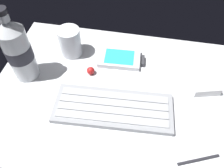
# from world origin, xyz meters

# --- Properties ---
(ground_plane) EXTENTS (0.64, 0.48, 0.03)m
(ground_plane) POSITION_xyz_m (0.00, -0.00, -0.01)
(ground_plane) COLOR silver
(keyboard) EXTENTS (0.30, 0.13, 0.02)m
(keyboard) POSITION_xyz_m (0.01, -0.06, 0.01)
(keyboard) COLOR #93969B
(keyboard) RESTS_ON ground_plane
(handheld_device) EXTENTS (0.13, 0.08, 0.02)m
(handheld_device) POSITION_xyz_m (0.01, 0.12, 0.01)
(handheld_device) COLOR silver
(handheld_device) RESTS_ON ground_plane
(juice_cup) EXTENTS (0.06, 0.06, 0.09)m
(juice_cup) POSITION_xyz_m (-0.15, 0.12, 0.04)
(juice_cup) COLOR silver
(juice_cup) RESTS_ON ground_plane
(water_bottle) EXTENTS (0.07, 0.07, 0.21)m
(water_bottle) POSITION_xyz_m (-0.24, 0.02, 0.09)
(water_bottle) COLOR silver
(water_bottle) RESTS_ON ground_plane
(charger_block) EXTENTS (0.08, 0.07, 0.02)m
(charger_block) POSITION_xyz_m (0.24, 0.05, 0.01)
(charger_block) COLOR white
(charger_block) RESTS_ON ground_plane
(trackball_mouse) EXTENTS (0.02, 0.02, 0.02)m
(trackball_mouse) POSITION_xyz_m (-0.07, 0.05, 0.01)
(trackball_mouse) COLOR red
(trackball_mouse) RESTS_ON ground_plane
(stylus_pen) EXTENTS (0.09, 0.04, 0.01)m
(stylus_pen) POSITION_xyz_m (0.22, -0.15, 0.00)
(stylus_pen) COLOR #26262B
(stylus_pen) RESTS_ON ground_plane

